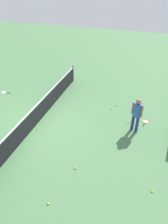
# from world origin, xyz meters

# --- Properties ---
(ground_plane) EXTENTS (40.00, 40.00, 0.00)m
(ground_plane) POSITION_xyz_m (0.00, 0.00, 0.00)
(ground_plane) COLOR #4C7A4C
(court_net) EXTENTS (10.09, 0.09, 1.07)m
(court_net) POSITION_xyz_m (0.00, 0.00, 0.50)
(court_net) COLOR #4C4C51
(court_net) RESTS_ON ground_plane
(player_near_side) EXTENTS (0.44, 0.52, 1.70)m
(player_near_side) POSITION_xyz_m (1.06, -4.50, 1.01)
(player_near_side) COLOR navy
(player_near_side) RESTS_ON ground_plane
(tennis_racket_near_player) EXTENTS (0.61, 0.37, 0.03)m
(tennis_racket_near_player) POSITION_xyz_m (1.88, -4.96, 0.01)
(tennis_racket_near_player) COLOR red
(tennis_racket_near_player) RESTS_ON ground_plane
(tennis_racket_far_player) EXTENTS (0.35, 0.60, 0.03)m
(tennis_racket_far_player) POSITION_xyz_m (2.17, 3.40, 0.01)
(tennis_racket_far_player) COLOR white
(tennis_racket_far_player) RESTS_ON ground_plane
(tennis_ball_near_player) EXTENTS (0.07, 0.07, 0.07)m
(tennis_ball_near_player) POSITION_xyz_m (-1.97, -5.50, 0.03)
(tennis_ball_near_player) COLOR #C6E033
(tennis_ball_near_player) RESTS_ON ground_plane
(tennis_ball_by_net) EXTENTS (0.07, 0.07, 0.07)m
(tennis_ball_by_net) POSITION_xyz_m (2.90, -3.35, 0.03)
(tennis_ball_by_net) COLOR #C6E033
(tennis_ball_by_net) RESTS_ON ground_plane
(tennis_ball_midcourt) EXTENTS (0.07, 0.07, 0.07)m
(tennis_ball_midcourt) POSITION_xyz_m (-3.47, -2.39, 0.03)
(tennis_ball_midcourt) COLOR #C6E033
(tennis_ball_midcourt) RESTS_ON ground_plane
(tennis_ball_baseline) EXTENTS (0.07, 0.07, 0.07)m
(tennis_ball_baseline) POSITION_xyz_m (1.57, -4.18, 0.03)
(tennis_ball_baseline) COLOR #C6E033
(tennis_ball_baseline) RESTS_ON ground_plane
(tennis_ball_stray_left) EXTENTS (0.07, 0.07, 0.07)m
(tennis_ball_stray_left) POSITION_xyz_m (-1.88, -2.71, 0.03)
(tennis_ball_stray_left) COLOR #C6E033
(tennis_ball_stray_left) RESTS_ON ground_plane
(tennis_ball_stray_right) EXTENTS (0.07, 0.07, 0.07)m
(tennis_ball_stray_right) POSITION_xyz_m (2.46, -3.15, 0.03)
(tennis_ball_stray_right) COLOR #C6E033
(tennis_ball_stray_right) RESTS_ON ground_plane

